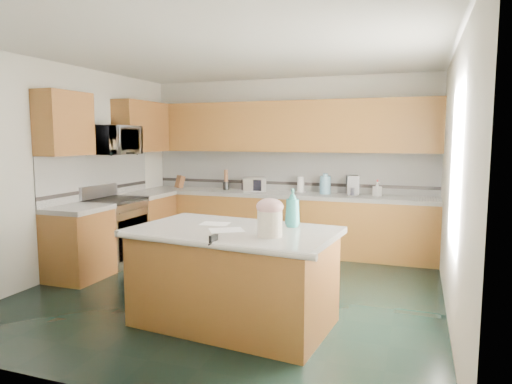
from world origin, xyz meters
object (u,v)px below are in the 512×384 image
at_px(knife_block, 180,182).
at_px(toaster_oven, 254,184).
at_px(treat_jar, 270,224).
at_px(coffee_maker, 353,185).
at_px(island_top, 233,232).
at_px(soap_bottle_island, 293,208).
at_px(island_base, 234,279).

height_order(knife_block, toaster_oven, knife_block).
distance_m(treat_jar, coffee_maker, 3.18).
relative_size(island_top, soap_bottle_island, 5.09).
bearing_deg(island_top, toaster_oven, 112.24).
distance_m(knife_block, coffee_maker, 2.89).
xyz_separation_m(knife_block, coffee_maker, (2.89, 0.03, 0.04)).
distance_m(island_base, soap_bottle_island, 0.88).
relative_size(island_top, treat_jar, 8.33).
height_order(island_top, toaster_oven, toaster_oven).
distance_m(soap_bottle_island, coffee_maker, 2.70).
relative_size(soap_bottle_island, toaster_oven, 1.01).
bearing_deg(coffee_maker, knife_block, 166.13).
distance_m(toaster_oven, coffee_maker, 1.55).
bearing_deg(treat_jar, coffee_maker, 100.62).
height_order(treat_jar, soap_bottle_island, soap_bottle_island).
bearing_deg(knife_block, island_top, -31.14).
relative_size(treat_jar, soap_bottle_island, 0.61).
relative_size(island_top, coffee_maker, 6.46).
bearing_deg(island_base, treat_jar, -20.26).
bearing_deg(knife_block, treat_jar, -28.13).
bearing_deg(toaster_oven, treat_jar, -91.91).
relative_size(treat_jar, toaster_oven, 0.62).
distance_m(treat_jar, soap_bottle_island, 0.49).
xyz_separation_m(island_base, treat_jar, (0.43, -0.21, 0.60)).
xyz_separation_m(island_top, toaster_oven, (-0.85, 2.93, 0.14)).
relative_size(toaster_oven, coffee_maker, 1.26).
distance_m(island_base, toaster_oven, 3.11).
bearing_deg(island_top, soap_bottle_island, 34.82).
height_order(island_top, treat_jar, treat_jar).
bearing_deg(island_top, knife_block, 132.78).
xyz_separation_m(island_base, toaster_oven, (-0.85, 2.93, 0.60)).
bearing_deg(knife_block, toaster_oven, 22.10).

